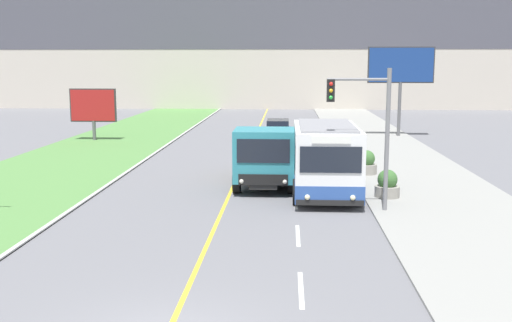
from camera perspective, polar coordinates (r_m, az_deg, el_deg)
lane_marking_centre at (r=13.76m, az=-5.90°, el=-13.86°), size 2.88×140.00×0.01m
apartment_block_background at (r=75.03m, az=1.22°, el=12.83°), size 80.00×8.04×20.03m
city_bus at (r=24.59m, az=6.65°, el=0.09°), size 2.69×5.80×2.95m
dump_truck at (r=25.86m, az=0.86°, el=0.27°), size 2.60×6.14×2.68m
car_distant at (r=42.49m, az=2.09°, el=2.93°), size 1.80×4.30×1.45m
traffic_light_mast at (r=21.89m, az=10.64°, el=3.78°), size 2.28×0.32×5.24m
billboard_large at (r=45.38m, az=13.63°, el=8.56°), size 4.80×0.24×6.59m
billboard_small at (r=43.68m, az=-15.25°, el=5.04°), size 3.26×0.24×3.65m
planter_round_near at (r=24.61m, az=12.39°, el=-2.25°), size 0.99×0.99×1.12m
planter_round_second at (r=29.55m, az=10.47°, el=-0.24°), size 1.02×1.02×1.16m
planter_round_third at (r=34.58m, az=9.64°, el=1.16°), size 0.97×0.97×1.15m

